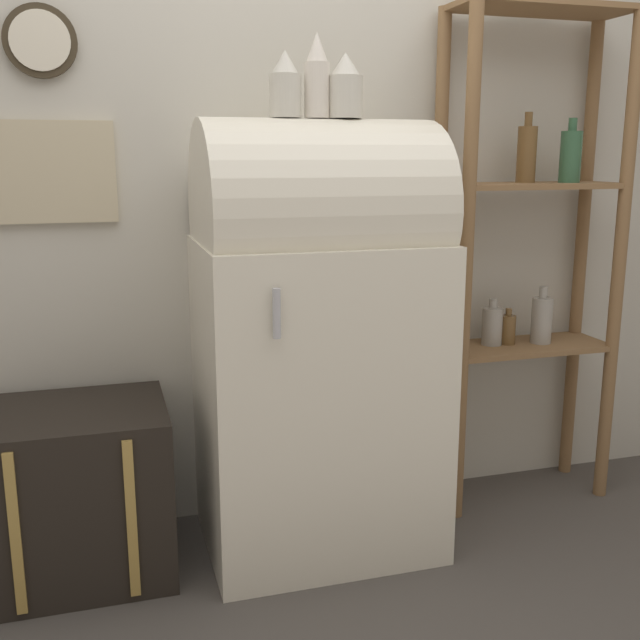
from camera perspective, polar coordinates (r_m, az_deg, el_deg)
ground_plane at (r=2.59m, az=1.42°, el=-18.81°), size 12.00×12.00×0.00m
wall_back at (r=2.76m, az=-2.29°, el=12.63°), size 7.00×0.09×2.70m
refrigerator at (r=2.52m, az=-0.23°, el=-1.24°), size 0.78×0.64×1.46m
suitcase_trunk at (r=2.60m, az=-18.08°, el=-12.34°), size 0.59×0.49×0.56m
shelf_unit at (r=2.95m, az=15.67°, el=6.06°), size 0.69×0.29×1.86m
vase_left at (r=2.43m, az=-2.66°, el=17.35°), size 0.10×0.10×0.20m
vase_center at (r=2.46m, az=-0.20°, el=17.94°), size 0.08×0.08×0.26m
vase_right at (r=2.47m, az=1.94°, el=17.26°), size 0.11×0.11×0.20m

